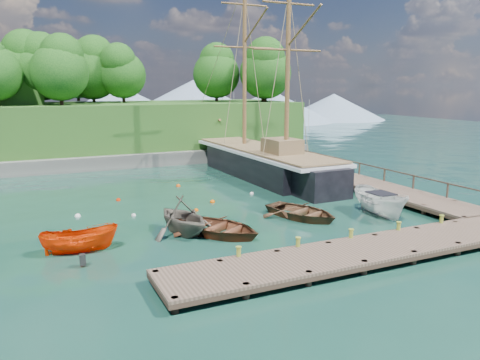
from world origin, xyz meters
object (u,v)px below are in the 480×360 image
at_px(cabin_boat_white, 380,216).
at_px(schooner, 264,165).
at_px(rowboat_0, 219,235).
at_px(rowboat_2, 301,218).
at_px(rowboat_1, 183,233).
at_px(motorboat_orange, 80,252).

xyz_separation_m(cabin_boat_white, schooner, (-0.69, 14.20, 1.07)).
bearing_deg(rowboat_0, rowboat_2, -21.78).
height_order(cabin_boat_white, schooner, schooner).
relative_size(rowboat_1, motorboat_orange, 1.15).
bearing_deg(rowboat_1, schooner, 33.57).
height_order(rowboat_2, schooner, schooner).
bearing_deg(cabin_boat_white, motorboat_orange, -176.00).
bearing_deg(rowboat_0, schooner, 23.55).
bearing_deg(schooner, rowboat_0, -127.09).
distance_m(rowboat_0, motorboat_orange, 7.08).
xyz_separation_m(rowboat_1, rowboat_2, (7.45, -0.09, 0.00)).
xyz_separation_m(rowboat_0, schooner, (9.74, 13.53, 1.07)).
distance_m(rowboat_1, schooner, 17.00).
distance_m(rowboat_0, schooner, 16.71).
distance_m(rowboat_1, rowboat_2, 7.45).
relative_size(rowboat_1, cabin_boat_white, 0.87).
distance_m(rowboat_1, motorboat_orange, 5.44).
distance_m(rowboat_1, cabin_boat_white, 12.23).
xyz_separation_m(motorboat_orange, cabin_boat_white, (17.51, -0.92, 0.00)).
xyz_separation_m(rowboat_1, motorboat_orange, (-5.39, -0.74, 0.00)).
bearing_deg(cabin_boat_white, rowboat_0, -176.63).
bearing_deg(rowboat_2, motorboat_orange, 162.74).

